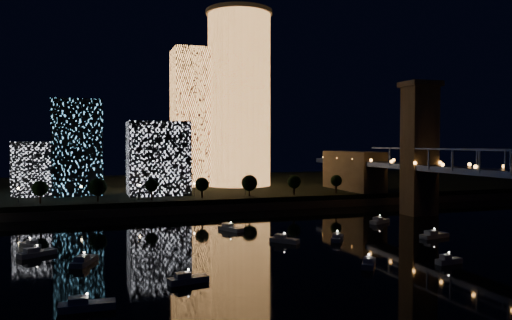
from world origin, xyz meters
The scene contains 9 objects.
ground centered at (0.00, 0.00, 0.00)m, with size 520.00×520.00×0.00m, color black.
far_bank centered at (0.00, 160.00, 2.50)m, with size 420.00×160.00×5.00m, color black.
seawall centered at (0.00, 82.00, 1.50)m, with size 420.00×6.00×3.00m, color #6B5E4C.
tower_cylindrical centered at (20.48, 138.84, 49.94)m, with size 34.00×34.00×89.63m.
tower_rectangular centered at (-1.49, 146.30, 39.99)m, with size 21.99×21.99×69.97m, color #FFA351.
midrise_blocks centered at (-60.18, 118.45, 21.10)m, with size 103.42×38.50×40.31m.
motorboats centered at (-14.84, 10.37, 0.81)m, with size 115.92×68.95×2.78m.
esplanade_trees centered at (-37.27, 88.00, 10.47)m, with size 165.97×6.91×8.95m.
street_lamps centered at (-34.00, 94.00, 9.02)m, with size 132.70×0.70×5.65m.
Camera 1 is at (-51.85, -108.47, 27.19)m, focal length 35.00 mm.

